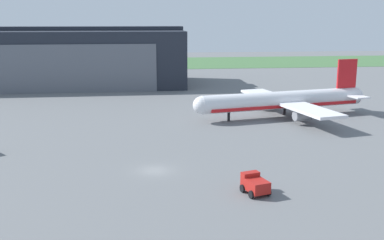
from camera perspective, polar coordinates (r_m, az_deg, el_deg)
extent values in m
plane|color=slate|center=(64.48, -4.64, -6.25)|extent=(440.00, 440.00, 0.00)
cube|color=#436D3F|center=(217.72, -6.27, 7.02)|extent=(440.00, 56.00, 0.08)
cube|color=#232833|center=(149.35, -15.69, 7.38)|extent=(74.37, 30.67, 16.93)
cube|color=slate|center=(134.29, -16.63, 6.06)|extent=(56.52, 0.30, 13.54)
cube|color=#232833|center=(148.88, -15.90, 10.85)|extent=(74.37, 7.36, 1.20)
cylinder|color=silver|center=(99.57, 11.27, 2.45)|extent=(36.97, 11.21, 3.73)
sphere|color=silver|center=(91.88, 1.20, 1.85)|extent=(3.58, 3.58, 3.58)
sphere|color=silver|center=(109.87, 19.69, 2.88)|extent=(2.91, 2.91, 2.91)
cube|color=red|center=(99.75, 11.25, 1.87)|extent=(34.08, 10.64, 0.65)
cube|color=red|center=(107.40, 18.64, 5.47)|extent=(4.79, 1.37, 6.34)
cube|color=silver|center=(110.68, 17.91, 3.27)|extent=(4.33, 5.79, 0.28)
cube|color=silver|center=(106.27, 19.69, 2.78)|extent=(4.33, 5.79, 0.28)
cube|color=silver|center=(107.72, 9.25, 3.03)|extent=(9.03, 16.72, 0.56)
cube|color=silver|center=(92.54, 14.40, 1.24)|extent=(9.03, 16.72, 0.56)
cylinder|color=gray|center=(106.47, 9.16, 2.19)|extent=(3.89, 2.73, 2.05)
cylinder|color=gray|center=(93.42, 13.52, 0.56)|extent=(3.89, 2.73, 2.05)
cylinder|color=black|center=(94.55, 4.57, 0.41)|extent=(0.56, 0.56, 1.82)
cylinder|color=black|center=(102.47, 11.39, 1.14)|extent=(0.56, 0.56, 1.82)
cylinder|color=black|center=(99.17, 12.51, 0.72)|extent=(0.56, 0.56, 1.82)
cube|color=#AD1E19|center=(57.14, 7.22, -7.31)|extent=(2.38, 1.62, 1.88)
cube|color=#AD1E19|center=(55.78, 8.14, -8.12)|extent=(2.78, 3.02, 1.38)
cylinder|color=black|center=(57.88, 8.31, -8.07)|extent=(0.51, 0.99, 0.96)
cylinder|color=black|center=(56.77, 6.25, -8.43)|extent=(0.51, 0.99, 0.96)
cylinder|color=black|center=(56.17, 9.44, -8.76)|extent=(0.51, 0.99, 0.96)
cylinder|color=black|center=(55.03, 7.34, -9.15)|extent=(0.51, 0.99, 0.96)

